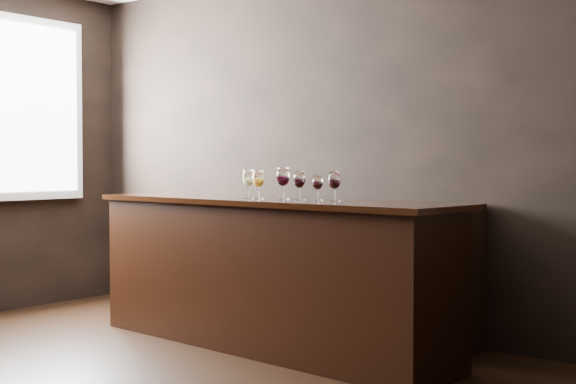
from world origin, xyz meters
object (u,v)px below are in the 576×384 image
Objects in this scene: glass_red_d at (334,181)px; glass_red_b at (299,180)px; back_bar_shelf at (304,265)px; glass_amber at (258,179)px; glass_red_a at (283,178)px; glass_red_c at (318,183)px; bar_counter at (266,276)px; glass_white at (248,179)px.

glass_red_b is at bearing 174.92° from glass_red_d.
back_bar_shelf is 14.18× the size of glass_amber.
back_bar_shelf is 12.87× the size of glass_red_a.
back_bar_shelf is 1.06m from glass_red_c.
glass_amber is at bearing -177.00° from glass_red_d.
glass_red_a is (0.28, -0.61, 0.67)m from back_bar_shelf.
back_bar_shelf is at bearing 132.87° from glass_red_c.
glass_red_d reaches higher than glass_red_c.
glass_red_b reaches higher than glass_red_c.
back_bar_shelf is (-0.16, 0.65, 0.00)m from bar_counter.
glass_red_c is at bearing -47.13° from back_bar_shelf.
bar_counter is 13.13× the size of glass_red_a.
glass_red_b and glass_red_d have the same top height.
glass_red_d is at bearing -13.88° from glass_red_c.
bar_counter is 0.69m from glass_red_a.
glass_red_c reaches higher than back_bar_shelf.
glass_amber is 0.91× the size of glass_red_a.
bar_counter is 0.76m from glass_red_c.
glass_red_b is 0.30m from glass_red_d.
glass_red_a reaches higher than bar_counter.
glass_red_c is (0.14, 0.01, -0.01)m from glass_red_b.
glass_red_d is at bearing -41.78° from back_bar_shelf.
bar_counter is 16.63× the size of glass_red_c.
glass_amber reaches higher than glass_red_c.
glass_white is 1.04× the size of glass_red_d.
glass_red_b is at bearing -55.51° from back_bar_shelf.
glass_white reaches higher than glass_amber.
glass_red_d is at bearing -1.33° from glass_white.
glass_red_d is (0.30, -0.03, -0.00)m from glass_red_b.
glass_red_d is (0.57, -0.00, 0.66)m from bar_counter.
glass_red_c is (0.29, -0.00, -0.03)m from glass_red_a.
back_bar_shelf is at bearing 100.18° from glass_amber.
glass_white is (-0.01, -0.64, 0.66)m from back_bar_shelf.
glass_red_c is at bearing 2.25° from glass_white.
glass_red_a is at bearing 4.74° from glass_white.
bar_counter is 0.87m from glass_red_d.
back_bar_shelf is 14.02× the size of glass_white.
glass_red_a is 0.29m from glass_red_c.
back_bar_shelf is 1.18m from glass_red_d.
glass_red_a is at bearing -65.41° from back_bar_shelf.
glass_amber is 0.61m from glass_red_d.
bar_counter is at bearing -4.33° from glass_white.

